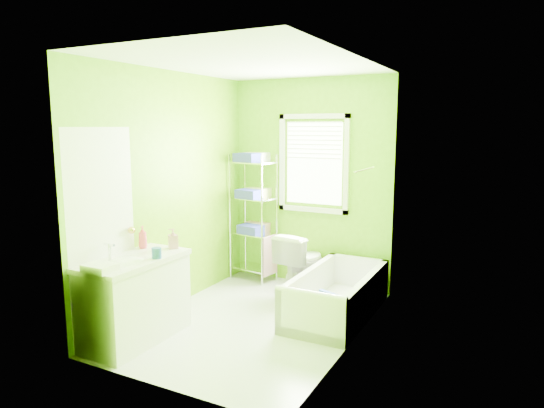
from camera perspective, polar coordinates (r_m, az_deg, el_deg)
The scene contains 9 objects.
ground at distance 5.18m, azimuth -2.08°, elevation -13.66°, with size 2.90×2.90×0.00m, color silver.
room_envelope at distance 4.80m, azimuth -2.18°, elevation 3.63°, with size 2.14×2.94×2.62m.
window at distance 6.05m, azimuth 4.92°, elevation 5.37°, with size 0.92×0.05×1.22m.
door at distance 4.75m, azimuth -19.26°, elevation -3.63°, with size 0.09×0.80×2.00m.
right_wall_decor at distance 4.40m, azimuth 9.53°, elevation 0.03°, with size 0.04×1.48×1.17m.
bathtub at distance 5.31m, azimuth 7.47°, elevation -11.33°, with size 0.72×1.53×0.50m.
toilet at distance 5.97m, azimuth 3.47°, elevation -6.80°, with size 0.41×0.73×0.74m, color white.
vanity at distance 4.81m, azimuth -15.86°, elevation -10.42°, with size 0.54×1.08×1.02m.
wire_shelf_unit at distance 6.31m, azimuth -2.10°, elevation 0.14°, with size 0.60×0.49×1.67m.
Camera 1 is at (2.36, -4.16, 2.00)m, focal length 32.00 mm.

